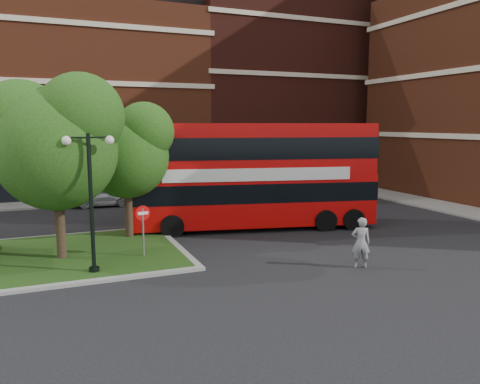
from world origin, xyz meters
name	(u,v)px	position (x,y,z in m)	size (l,w,h in m)	color
ground	(240,260)	(0.00, 0.00, 0.00)	(120.00, 120.00, 0.00)	black
pavement_far	(153,198)	(0.00, 16.50, 0.06)	(44.00, 3.00, 0.12)	slate
terrace_far_left	(28,102)	(-8.00, 24.00, 7.00)	(26.00, 12.00, 14.00)	brown
terrace_far_right	(280,95)	(14.00, 24.00, 8.00)	(18.00, 12.00, 16.00)	#471911
traffic_island	(21,260)	(-8.00, 3.00, 0.07)	(12.60, 7.60, 0.15)	gray
tree_island_west	(53,138)	(-6.60, 2.58, 4.79)	(5.40, 4.71, 7.21)	#2D2116
tree_island_east	(124,148)	(-3.58, 5.06, 4.24)	(4.46, 3.90, 6.29)	#2D2116
lamp_island	(91,196)	(-5.50, 0.20, 2.83)	(1.72, 0.36, 5.00)	black
lamp_far_left	(187,160)	(2.00, 14.50, 2.83)	(1.72, 0.36, 5.00)	black
lamp_far_right	(290,157)	(10.00, 14.50, 2.83)	(1.72, 0.36, 5.00)	black
bus	(253,168)	(2.82, 5.13, 3.07)	(12.58, 5.36, 4.68)	#BB0807
woman	(361,243)	(3.77, -2.61, 0.95)	(0.69, 0.46, 1.90)	gray
car_silver	(102,196)	(-3.72, 14.50, 0.66)	(1.56, 3.88, 1.32)	#B1B5B9
car_white	(195,188)	(3.00, 16.00, 0.65)	(1.37, 3.92, 1.29)	silver
no_entry_sign	(143,221)	(-3.50, 1.50, 1.54)	(0.59, 0.15, 2.16)	slate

